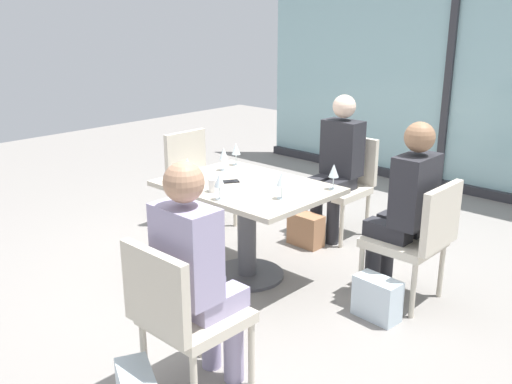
{
  "coord_description": "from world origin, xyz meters",
  "views": [
    {
      "loc": [
        2.75,
        -2.84,
        1.92
      ],
      "look_at": [
        0.0,
        0.1,
        0.65
      ],
      "focal_mm": 39.95,
      "sensor_mm": 36.0,
      "label": 1
    }
  ],
  "objects_px": {
    "dining_table_main": "(247,209)",
    "wine_glass_1": "(220,180)",
    "chair_near_window": "(344,180)",
    "wine_glass_3": "(282,180)",
    "person_far_right": "(406,203)",
    "wine_glass_0": "(334,171)",
    "handbag_0": "(306,230)",
    "chair_front_right": "(181,311)",
    "chair_far_left": "(197,174)",
    "chair_far_right": "(418,235)",
    "coffee_cup": "(214,185)",
    "wine_glass_2": "(187,165)",
    "wine_glass_5": "(236,149)",
    "handbag_1": "(377,298)",
    "wine_glass_4": "(224,154)",
    "person_near_window": "(338,160)",
    "person_front_right": "(196,267)",
    "cell_phone_on_table": "(229,182)"
  },
  "relations": [
    {
      "from": "dining_table_main",
      "to": "wine_glass_1",
      "type": "height_order",
      "value": "wine_glass_1"
    },
    {
      "from": "chair_near_window",
      "to": "wine_glass_3",
      "type": "bearing_deg",
      "value": -73.27
    },
    {
      "from": "person_far_right",
      "to": "wine_glass_0",
      "type": "height_order",
      "value": "person_far_right"
    },
    {
      "from": "person_far_right",
      "to": "handbag_0",
      "type": "height_order",
      "value": "person_far_right"
    },
    {
      "from": "wine_glass_0",
      "to": "wine_glass_1",
      "type": "xyz_separation_m",
      "value": [
        -0.42,
        -0.71,
        0.0
      ]
    },
    {
      "from": "chair_front_right",
      "to": "chair_near_window",
      "type": "bearing_deg",
      "value": 106.69
    },
    {
      "from": "chair_far_left",
      "to": "wine_glass_0",
      "type": "height_order",
      "value": "wine_glass_0"
    },
    {
      "from": "chair_far_right",
      "to": "coffee_cup",
      "type": "distance_m",
      "value": 1.43
    },
    {
      "from": "chair_front_right",
      "to": "wine_glass_3",
      "type": "height_order",
      "value": "wine_glass_3"
    },
    {
      "from": "dining_table_main",
      "to": "handbag_0",
      "type": "bearing_deg",
      "value": 93.88
    },
    {
      "from": "dining_table_main",
      "to": "handbag_0",
      "type": "height_order",
      "value": "dining_table_main"
    },
    {
      "from": "wine_glass_2",
      "to": "wine_glass_5",
      "type": "relative_size",
      "value": 1.0
    },
    {
      "from": "chair_near_window",
      "to": "handbag_1",
      "type": "bearing_deg",
      "value": -46.67
    },
    {
      "from": "wine_glass_3",
      "to": "chair_front_right",
      "type": "bearing_deg",
      "value": -73.36
    },
    {
      "from": "wine_glass_4",
      "to": "wine_glass_2",
      "type": "bearing_deg",
      "value": -83.62
    },
    {
      "from": "chair_near_window",
      "to": "coffee_cup",
      "type": "distance_m",
      "value": 1.55
    },
    {
      "from": "person_near_window",
      "to": "person_front_right",
      "type": "height_order",
      "value": "same"
    },
    {
      "from": "chair_far_left",
      "to": "wine_glass_1",
      "type": "bearing_deg",
      "value": -35.06
    },
    {
      "from": "person_front_right",
      "to": "handbag_0",
      "type": "xyz_separation_m",
      "value": [
        -0.8,
        1.93,
        -0.56
      ]
    },
    {
      "from": "dining_table_main",
      "to": "chair_far_right",
      "type": "xyz_separation_m",
      "value": [
        1.12,
        0.49,
        -0.04
      ]
    },
    {
      "from": "cell_phone_on_table",
      "to": "dining_table_main",
      "type": "bearing_deg",
      "value": 47.78
    },
    {
      "from": "person_front_right",
      "to": "wine_glass_3",
      "type": "height_order",
      "value": "person_front_right"
    },
    {
      "from": "chair_far_right",
      "to": "wine_glass_1",
      "type": "distance_m",
      "value": 1.38
    },
    {
      "from": "coffee_cup",
      "to": "cell_phone_on_table",
      "type": "height_order",
      "value": "coffee_cup"
    },
    {
      "from": "person_near_window",
      "to": "wine_glass_3",
      "type": "relative_size",
      "value": 6.81
    },
    {
      "from": "chair_far_left",
      "to": "cell_phone_on_table",
      "type": "relative_size",
      "value": 6.04
    },
    {
      "from": "person_near_window",
      "to": "coffee_cup",
      "type": "xyz_separation_m",
      "value": [
        -0.05,
        -1.42,
        0.08
      ]
    },
    {
      "from": "coffee_cup",
      "to": "cell_phone_on_table",
      "type": "bearing_deg",
      "value": 110.23
    },
    {
      "from": "wine_glass_5",
      "to": "dining_table_main",
      "type": "bearing_deg",
      "value": -37.31
    },
    {
      "from": "chair_near_window",
      "to": "person_near_window",
      "type": "bearing_deg",
      "value": -90.0
    },
    {
      "from": "chair_front_right",
      "to": "cell_phone_on_table",
      "type": "xyz_separation_m",
      "value": [
        -0.89,
        1.21,
        0.24
      ]
    },
    {
      "from": "handbag_0",
      "to": "person_front_right",
      "type": "bearing_deg",
      "value": -66.12
    },
    {
      "from": "chair_far_left",
      "to": "wine_glass_4",
      "type": "relative_size",
      "value": 4.7
    },
    {
      "from": "wine_glass_5",
      "to": "person_near_window",
      "type": "bearing_deg",
      "value": 60.6
    },
    {
      "from": "wine_glass_1",
      "to": "cell_phone_on_table",
      "type": "height_order",
      "value": "wine_glass_1"
    },
    {
      "from": "chair_near_window",
      "to": "dining_table_main",
      "type": "bearing_deg",
      "value": -90.0
    },
    {
      "from": "person_front_right",
      "to": "wine_glass_1",
      "type": "relative_size",
      "value": 6.81
    },
    {
      "from": "person_front_right",
      "to": "wine_glass_4",
      "type": "height_order",
      "value": "person_front_right"
    },
    {
      "from": "chair_near_window",
      "to": "cell_phone_on_table",
      "type": "relative_size",
      "value": 6.04
    },
    {
      "from": "chair_front_right",
      "to": "wine_glass_5",
      "type": "bearing_deg",
      "value": 126.98
    },
    {
      "from": "chair_near_window",
      "to": "handbag_0",
      "type": "relative_size",
      "value": 2.9
    },
    {
      "from": "chair_near_window",
      "to": "wine_glass_2",
      "type": "height_order",
      "value": "wine_glass_2"
    },
    {
      "from": "wine_glass_4",
      "to": "cell_phone_on_table",
      "type": "height_order",
      "value": "wine_glass_4"
    },
    {
      "from": "chair_far_right",
      "to": "cell_phone_on_table",
      "type": "height_order",
      "value": "chair_far_right"
    },
    {
      "from": "wine_glass_5",
      "to": "cell_phone_on_table",
      "type": "distance_m",
      "value": 0.51
    },
    {
      "from": "chair_far_right",
      "to": "person_front_right",
      "type": "bearing_deg",
      "value": -102.81
    },
    {
      "from": "chair_near_window",
      "to": "wine_glass_1",
      "type": "distance_m",
      "value": 1.66
    },
    {
      "from": "chair_near_window",
      "to": "cell_phone_on_table",
      "type": "distance_m",
      "value": 1.32
    },
    {
      "from": "wine_glass_2",
      "to": "handbag_0",
      "type": "height_order",
      "value": "wine_glass_2"
    },
    {
      "from": "person_near_window",
      "to": "wine_glass_0",
      "type": "xyz_separation_m",
      "value": [
        0.53,
        -0.8,
        0.16
      ]
    }
  ]
}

